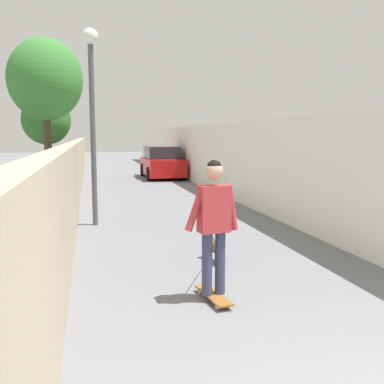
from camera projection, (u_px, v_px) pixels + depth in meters
name	position (u px, v px, depth m)	size (l,w,h in m)	color
ground_plane	(148.00, 192.00, 16.36)	(80.00, 80.00, 0.00)	slate
wall_left	(75.00, 172.00, 13.74)	(48.00, 0.30, 1.88)	tan
fence_right	(230.00, 160.00, 14.84)	(48.00, 0.30, 2.52)	white
tree_left_near	(46.00, 120.00, 19.95)	(2.19, 2.19, 3.90)	brown
tree_left_mid	(45.00, 80.00, 14.14)	(2.37, 2.37, 5.18)	#473523
lamp_post	(92.00, 93.00, 9.90)	(0.36, 0.36, 4.44)	#4C4C51
skateboard	(213.00, 295.00, 5.58)	(0.82, 0.30, 0.08)	brown
person_skateboarder	(214.00, 217.00, 5.45)	(0.27, 0.72, 1.70)	#333859
dog	(215.00, 246.00, 7.25)	(1.97, 0.65, 1.06)	brown
car_near	(162.00, 163.00, 21.59)	(3.95, 1.80, 1.54)	#B71414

